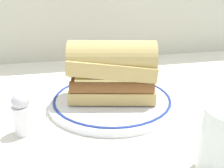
{
  "coord_description": "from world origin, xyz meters",
  "views": [
    {
      "loc": [
        -0.12,
        -0.48,
        0.25
      ],
      "look_at": [
        -0.01,
        0.01,
        0.04
      ],
      "focal_mm": 40.08,
      "sensor_mm": 36.0,
      "label": 1
    }
  ],
  "objects_px": {
    "sausage_sandwich": "(112,70)",
    "drinking_glass": "(224,147)",
    "salt_shaker": "(22,114)",
    "plate": "(112,100)",
    "butter_knife": "(88,75)"
  },
  "relations": [
    {
      "from": "plate",
      "to": "butter_knife",
      "type": "bearing_deg",
      "value": 99.5
    },
    {
      "from": "plate",
      "to": "sausage_sandwich",
      "type": "distance_m",
      "value": 0.07
    },
    {
      "from": "sausage_sandwich",
      "to": "butter_knife",
      "type": "height_order",
      "value": "sausage_sandwich"
    },
    {
      "from": "plate",
      "to": "drinking_glass",
      "type": "relative_size",
      "value": 2.84
    },
    {
      "from": "drinking_glass",
      "to": "salt_shaker",
      "type": "bearing_deg",
      "value": 149.27
    },
    {
      "from": "sausage_sandwich",
      "to": "butter_knife",
      "type": "relative_size",
      "value": 1.23
    },
    {
      "from": "sausage_sandwich",
      "to": "butter_knife",
      "type": "distance_m",
      "value": 0.2
    },
    {
      "from": "sausage_sandwich",
      "to": "salt_shaker",
      "type": "relative_size",
      "value": 2.58
    },
    {
      "from": "sausage_sandwich",
      "to": "drinking_glass",
      "type": "distance_m",
      "value": 0.27
    },
    {
      "from": "sausage_sandwich",
      "to": "drinking_glass",
      "type": "bearing_deg",
      "value": -55.22
    },
    {
      "from": "drinking_glass",
      "to": "sausage_sandwich",
      "type": "bearing_deg",
      "value": 111.77
    },
    {
      "from": "butter_knife",
      "to": "plate",
      "type": "bearing_deg",
      "value": -80.5
    },
    {
      "from": "plate",
      "to": "butter_knife",
      "type": "distance_m",
      "value": 0.19
    },
    {
      "from": "sausage_sandwich",
      "to": "drinking_glass",
      "type": "relative_size",
      "value": 2.0
    },
    {
      "from": "plate",
      "to": "salt_shaker",
      "type": "bearing_deg",
      "value": -154.73
    }
  ]
}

